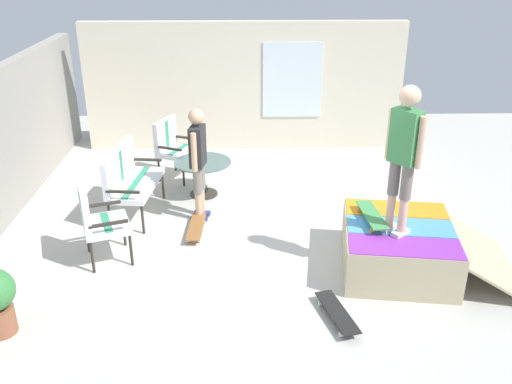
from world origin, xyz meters
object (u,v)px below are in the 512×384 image
object	(u,v)px
patio_chair_near_house	(172,144)
skate_ramp	(401,247)
skateboard_on_ramp	(372,215)
skateboard_spare	(337,313)
person_skater	(404,150)
skateboard_by_bench	(196,227)
patio_table	(203,171)
patio_bench	(128,176)
patio_chair_by_wall	(96,217)
person_watching	(198,157)

from	to	relation	value
patio_chair_near_house	skate_ramp	bearing A→B (deg)	-133.59
skateboard_on_ramp	skateboard_spare	bearing A→B (deg)	153.70
person_skater	skateboard_by_bench	size ratio (longest dim) A/B	2.18
patio_table	skateboard_by_bench	world-z (taller)	patio_table
patio_bench	patio_chair_by_wall	world-z (taller)	same
patio_chair_near_house	skateboard_on_ramp	size ratio (longest dim) A/B	1.25
skate_ramp	patio_bench	xyz separation A→B (m)	(1.58, 3.61, 0.32)
skateboard_by_bench	skateboard_spare	bearing A→B (deg)	-140.01
skate_ramp	skateboard_on_ramp	xyz separation A→B (m)	(0.13, 0.36, 0.38)
skate_ramp	skateboard_on_ramp	distance (m)	0.54
patio_chair_by_wall	skateboard_spare	world-z (taller)	patio_chair_by_wall
skate_ramp	patio_chair_near_house	distance (m)	4.34
person_watching	skateboard_by_bench	distance (m)	0.99
patio_table	patio_bench	bearing A→B (deg)	122.72
skate_ramp	skateboard_by_bench	distance (m)	2.78
patio_bench	patio_chair_near_house	size ratio (longest dim) A/B	1.28
patio_bench	patio_table	size ratio (longest dim) A/B	1.45
person_watching	skateboard_on_ramp	size ratio (longest dim) A/B	2.03
skate_ramp	skateboard_by_bench	bearing A→B (deg)	69.61
patio_bench	skateboard_spare	xyz separation A→B (m)	(-2.60, -2.68, -0.53)
skateboard_by_bench	patio_bench	bearing A→B (deg)	58.81
patio_bench	skateboard_by_bench	xyz separation A→B (m)	(-0.61, -1.01, -0.53)
person_watching	person_skater	bearing A→B (deg)	-122.99
person_watching	skateboard_spare	distance (m)	3.08
patio_table	skateboard_spare	distance (m)	3.67
patio_bench	patio_chair_by_wall	xyz separation A→B (m)	(-1.31, 0.15, -0.00)
skateboard_by_bench	skateboard_spare	world-z (taller)	same
patio_table	person_watching	distance (m)	0.98
patio_chair_by_wall	patio_table	bearing A→B (deg)	-30.89
patio_table	person_watching	bearing A→B (deg)	-179.64
skate_ramp	patio_bench	world-z (taller)	patio_bench
patio_table	skateboard_on_ramp	distance (m)	3.07
patio_chair_near_house	person_skater	distance (m)	4.45
skateboard_spare	patio_chair_near_house	bearing A→B (deg)	28.81
patio_chair_near_house	skateboard_by_bench	xyz separation A→B (m)	(-2.02, -0.54, -0.53)
skateboard_spare	person_skater	bearing A→B (deg)	-41.73
patio_chair_near_house	patio_chair_by_wall	distance (m)	2.79
patio_chair_by_wall	skateboard_by_bench	distance (m)	1.45
patio_chair_near_house	person_skater	world-z (taller)	person_skater
skate_ramp	skateboard_by_bench	size ratio (longest dim) A/B	2.79
skate_ramp	person_skater	distance (m)	1.35
person_watching	patio_table	bearing A→B (deg)	0.36
patio_chair_near_house	skateboard_spare	xyz separation A→B (m)	(-4.01, -2.21, -0.53)
skate_ramp	skateboard_on_ramp	bearing A→B (deg)	69.46
patio_chair_by_wall	person_skater	bearing A→B (deg)	-96.36
skateboard_spare	patio_table	bearing A→B (deg)	26.70
skate_ramp	patio_bench	distance (m)	3.96
patio_chair_near_house	patio_chair_by_wall	world-z (taller)	same
patio_table	skateboard_on_ramp	world-z (taller)	skateboard_on_ramp
skate_ramp	patio_chair_near_house	world-z (taller)	patio_chair_near_house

